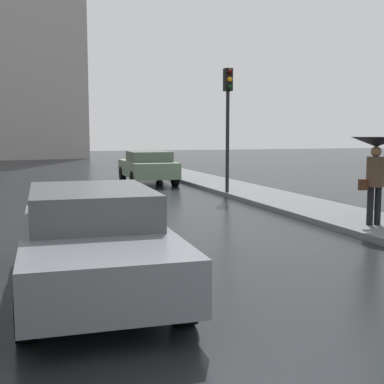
# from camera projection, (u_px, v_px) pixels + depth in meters

# --- Properties ---
(car_green_near_kerb) EXTENTS (1.96, 4.08, 1.38)m
(car_green_near_kerb) POSITION_uv_depth(u_px,v_px,m) (148.00, 167.00, 21.84)
(car_green_near_kerb) COLOR slate
(car_green_near_kerb) RESTS_ON ground
(car_grey_far_ahead) EXTENTS (2.03, 4.61, 1.38)m
(car_grey_far_ahead) POSITION_uv_depth(u_px,v_px,m) (93.00, 238.00, 7.05)
(car_grey_far_ahead) COLOR slate
(car_grey_far_ahead) RESTS_ON ground
(pedestrian_with_umbrella_near) EXTENTS (1.08, 1.08, 1.92)m
(pedestrian_with_umbrella_near) POSITION_uv_depth(u_px,v_px,m) (376.00, 155.00, 11.20)
(pedestrian_with_umbrella_near) COLOR black
(pedestrian_with_umbrella_near) RESTS_ON sidewalk_strip
(traffic_light) EXTENTS (0.26, 0.39, 4.16)m
(traffic_light) POSITION_uv_depth(u_px,v_px,m) (228.00, 107.00, 17.43)
(traffic_light) COLOR black
(traffic_light) RESTS_ON sidewalk_strip
(distant_tower) EXTENTS (12.84, 8.44, 20.23)m
(distant_tower) POSITION_uv_depth(u_px,v_px,m) (5.00, 36.00, 42.73)
(distant_tower) COLOR #9E9993
(distant_tower) RESTS_ON ground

